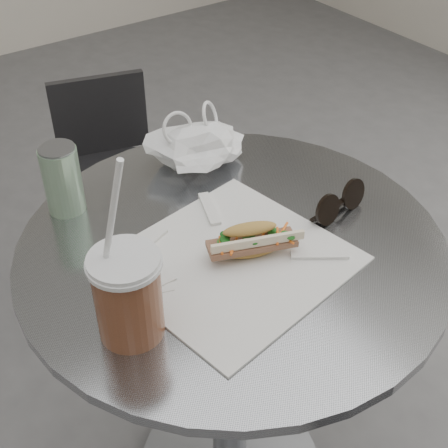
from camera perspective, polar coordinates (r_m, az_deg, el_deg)
cafe_table at (r=1.29m, az=0.64°, el=-10.98°), size 0.76×0.76×0.74m
chair_far at (r=1.94m, az=-9.70°, el=1.63°), size 0.36×0.39×0.67m
sandwich_paper at (r=1.06m, az=0.70°, el=-3.40°), size 0.41×0.39×0.00m
banh_mi at (r=1.05m, az=2.48°, el=-1.54°), size 0.20×0.14×0.06m
iced_coffee at (r=0.91m, az=-8.79°, el=-6.37°), size 0.11×0.11×0.31m
sunglasses at (r=1.17m, az=10.47°, el=1.85°), size 0.13×0.04×0.06m
plastic_bag at (r=1.27m, az=-2.25°, el=6.96°), size 0.23×0.20×0.09m
napkin_stack at (r=1.04m, az=-8.05°, el=-4.61°), size 0.14×0.14×0.01m
drink_can at (r=1.18m, az=-14.58°, el=4.00°), size 0.07×0.07×0.13m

